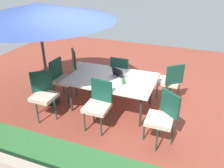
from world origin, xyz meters
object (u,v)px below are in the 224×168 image
object	(u,v)px
dining_table	(112,80)
chair_south	(121,73)
cup	(124,82)
chair_northeast	(43,93)
chair_southwest	(170,80)
chair_east	(62,77)
laptop	(120,74)
chair_southeast	(80,65)
chair_northwest	(163,116)
chair_north	(98,103)
patio_umbrella	(38,12)

from	to	relation	value
dining_table	chair_south	xyz separation A→B (m)	(0.04, -0.74, -0.15)
cup	chair_northeast	bearing A→B (deg)	21.99
chair_southwest	chair_northeast	bearing A→B (deg)	-7.07
chair_east	chair_south	distance (m)	1.43
dining_table	laptop	size ratio (longest dim) A/B	4.70
dining_table	chair_southwest	distance (m)	1.38
chair_southeast	chair_northwest	bearing A→B (deg)	-160.02
chair_south	cup	bearing A→B (deg)	111.98
chair_north	chair_northeast	bearing A→B (deg)	-174.19
chair_north	cup	size ratio (longest dim) A/B	8.73
chair_northeast	patio_umbrella	bearing A→B (deg)	75.73
chair_northeast	chair_northwest	bearing A→B (deg)	-40.05
chair_east	chair_southeast	bearing A→B (deg)	-0.57
chair_southwest	chair_northeast	distance (m)	2.83
chair_east	chair_north	distance (m)	1.47
patio_umbrella	chair_northwest	distance (m)	3.16
dining_table	chair_southeast	xyz separation A→B (m)	(1.22, -0.80, -0.15)
dining_table	chair_east	size ratio (longest dim) A/B	1.90
chair_east	cup	size ratio (longest dim) A/B	8.73
chair_southeast	chair_northeast	size ratio (longest dim) A/B	1.00
dining_table	chair_northeast	world-z (taller)	chair_northeast
chair_north	chair_southeast	xyz separation A→B (m)	(1.23, -1.57, 0.00)
chair_southwest	laptop	bearing A→B (deg)	-9.35
chair_north	laptop	world-z (taller)	chair_north
patio_umbrella	chair_northeast	distance (m)	1.64
chair_southeast	cup	world-z (taller)	chair_southeast
chair_northwest	chair_northeast	distance (m)	2.46
patio_umbrella	laptop	world-z (taller)	patio_umbrella
chair_southwest	chair_northwest	bearing A→B (deg)	53.16
chair_southeast	chair_east	bearing A→B (deg)	139.76
chair_southeast	patio_umbrella	bearing A→B (deg)	128.61
chair_south	chair_northeast	world-z (taller)	same
chair_north	chair_northeast	world-z (taller)	same
chair_north	chair_northeast	distance (m)	1.23
chair_east	cup	distance (m)	1.60
patio_umbrella	chair_southeast	bearing A→B (deg)	-103.54
dining_table	chair_south	world-z (taller)	chair_south
chair_northwest	chair_north	bearing A→B (deg)	-140.15
chair_east	chair_southeast	distance (m)	0.82
laptop	chair_southwest	bearing A→B (deg)	-122.20
chair_northwest	chair_southeast	bearing A→B (deg)	-173.17
chair_northwest	chair_southeast	distance (m)	2.91
chair_east	laptop	xyz separation A→B (m)	(-1.38, -0.16, 0.24)
chair_southwest	laptop	xyz separation A→B (m)	(1.02, 0.61, 0.24)
laptop	chair_south	bearing A→B (deg)	-47.28
chair_southwest	cup	bearing A→B (deg)	8.07
chair_east	chair_southwest	bearing A→B (deg)	-70.38
patio_umbrella	chair_northwest	xyz separation A→B (m)	(-2.72, 0.46, -1.53)
chair_northwest	cup	distance (m)	1.11
chair_south	chair_southwest	bearing A→B (deg)	-179.39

